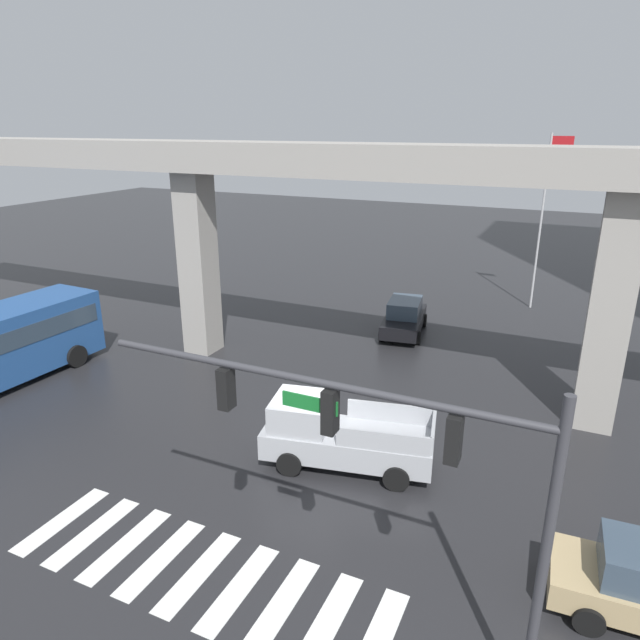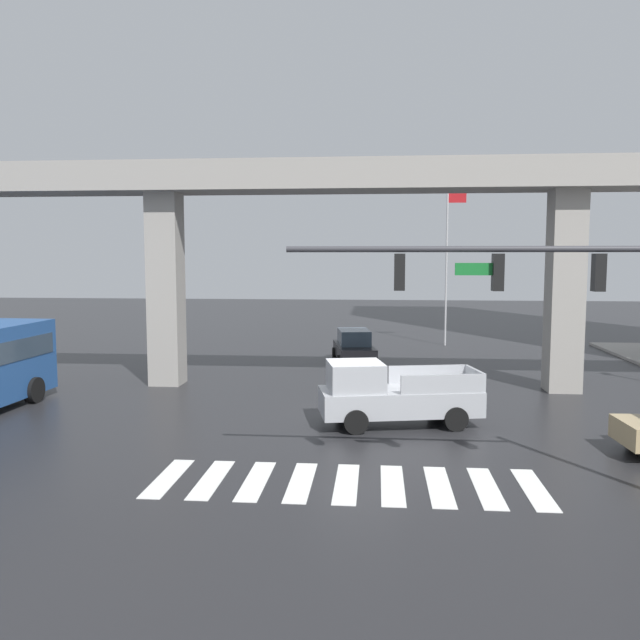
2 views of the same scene
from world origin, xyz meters
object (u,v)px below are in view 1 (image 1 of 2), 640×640
at_px(traffic_signal_mast, 390,451).
at_px(pickup_truck, 338,435).
at_px(flagpole, 544,210).
at_px(sedan_black, 404,317).

bearing_deg(traffic_signal_mast, pickup_truck, 120.71).
relative_size(traffic_signal_mast, flagpole, 0.92).
xyz_separation_m(sedan_black, traffic_signal_mast, (4.98, -17.72, 3.71)).
bearing_deg(pickup_truck, flagpole, 78.72).
distance_m(pickup_truck, flagpole, 20.04).
xyz_separation_m(pickup_truck, sedan_black, (-1.60, 12.01, -0.14)).
bearing_deg(traffic_signal_mast, sedan_black, 105.71).
height_order(sedan_black, traffic_signal_mast, traffic_signal_mast).
bearing_deg(traffic_signal_mast, flagpole, 89.01).
relative_size(pickup_truck, traffic_signal_mast, 0.62).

